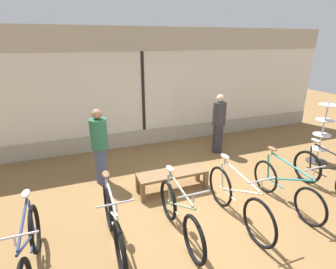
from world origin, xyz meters
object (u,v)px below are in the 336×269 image
bicycle_far_right (328,176)px  customer_near_rack (219,123)px  bicycle_left (113,225)px  display_bench (172,175)px  bicycle_far_left (30,253)px  bicycle_right (285,187)px  bicycle_center_left (179,215)px  accessory_rack (321,138)px  customer_by_window (100,146)px  bicycle_center_right (237,200)px

bicycle_far_right → customer_near_rack: bearing=109.8°
bicycle_left → bicycle_far_right: size_ratio=1.02×
bicycle_left → bicycle_far_right: 4.14m
display_bench → bicycle_far_left: bearing=-152.1°
bicycle_right → bicycle_far_right: bicycle_far_right is taller
customer_near_rack → bicycle_center_left: bearing=-130.4°
bicycle_far_left → bicycle_left: (1.06, 0.13, 0.03)m
bicycle_far_right → display_bench: 3.02m
accessory_rack → display_bench: bearing=179.3°
bicycle_left → display_bench: bicycle_left is taller
bicycle_far_left → bicycle_right: bicycle_far_left is taller
bicycle_right → customer_by_window: customer_by_window is taller
bicycle_far_left → customer_by_window: size_ratio=1.08×
bicycle_left → accessory_rack: size_ratio=1.12×
bicycle_center_left → bicycle_right: bicycle_center_left is taller
bicycle_right → customer_near_rack: (0.14, 2.57, 0.45)m
bicycle_center_right → bicycle_far_right: size_ratio=1.06×
bicycle_left → bicycle_far_left: bearing=-173.2°
customer_near_rack → customer_by_window: 3.17m
bicycle_center_left → display_bench: size_ratio=1.19×
accessory_rack → customer_by_window: size_ratio=0.97×
bicycle_left → accessory_rack: (5.22, 1.10, 0.24)m
bicycle_center_left → bicycle_center_right: bearing=-0.9°
bicycle_far_left → accessory_rack: (6.28, 1.23, 0.26)m
bicycle_far_right → display_bench: bicycle_far_right is taller
bicycle_left → bicycle_right: (3.07, -0.04, -0.03)m
display_bench → customer_by_window: (-1.27, 0.85, 0.50)m
bicycle_center_left → customer_near_rack: (2.23, 2.63, 0.45)m
bicycle_left → bicycle_far_right: bearing=-0.5°
bicycle_far_right → customer_near_rack: customer_near_rack is taller
bicycle_left → customer_by_window: (0.09, 2.00, 0.43)m
bicycle_far_left → bicycle_center_left: bicycle_far_left is taller
bicycle_center_left → accessory_rack: 4.42m
bicycle_center_left → bicycle_right: bearing=1.5°
bicycle_left → bicycle_center_left: size_ratio=1.05×
bicycle_far_left → bicycle_center_right: 3.05m
bicycle_far_right → display_bench: bearing=156.9°
bicycle_far_right → customer_by_window: bearing=153.3°
bicycle_center_left → customer_by_window: bearing=113.0°
bicycle_center_left → bicycle_far_right: bearing=1.1°
bicycle_right → display_bench: size_ratio=1.23×
bicycle_far_left → bicycle_far_right: size_ratio=1.01×
bicycle_center_right → bicycle_far_right: bicycle_center_right is taller
bicycle_center_right → bicycle_right: (1.07, 0.07, -0.03)m
bicycle_far_right → accessory_rack: bearing=46.3°
customer_by_window → bicycle_center_left: bearing=-67.0°
bicycle_right → customer_by_window: bearing=145.7°
bicycle_far_left → bicycle_center_right: bearing=0.3°
bicycle_left → customer_near_rack: (3.21, 2.53, 0.42)m
accessory_rack → bicycle_far_right: bearing=-133.7°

